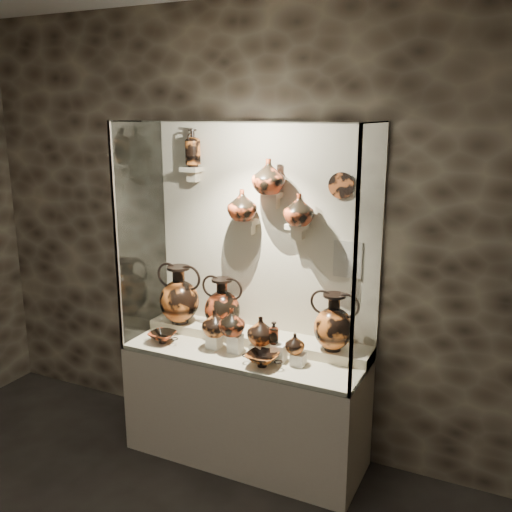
{
  "coord_description": "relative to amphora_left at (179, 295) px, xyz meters",
  "views": [
    {
      "loc": [
        1.68,
        -1.12,
        2.45
      ],
      "look_at": [
        0.06,
        2.22,
        1.51
      ],
      "focal_mm": 40.0,
      "sensor_mm": 36.0,
      "label": 1
    }
  ],
  "objects": [
    {
      "name": "pedestal_b",
      "position": [
        0.56,
        -0.16,
        -0.23
      ],
      "size": [
        0.09,
        0.09,
        0.13
      ],
      "primitive_type": "cube",
      "color": "white",
      "rests_on": "front_tier"
    },
    {
      "name": "ovoid_vase_a",
      "position": [
        0.5,
        0.07,
        0.7
      ],
      "size": [
        0.27,
        0.27,
        0.22
      ],
      "primitive_type": "imported",
      "rotation": [
        0.0,
        0.0,
        0.39
      ],
      "color": "#A43C1C",
      "rests_on": "bracket_ca"
    },
    {
      "name": "kylix_left",
      "position": [
        0.01,
        -0.24,
        -0.24
      ],
      "size": [
        0.28,
        0.25,
        0.1
      ],
      "primitive_type": null,
      "rotation": [
        0.0,
        0.0,
        0.18
      ],
      "color": "#A43C1C",
      "rests_on": "front_tier"
    },
    {
      "name": "ovoid_vase_c",
      "position": [
        0.92,
        0.08,
        0.7
      ],
      "size": [
        0.24,
        0.24,
        0.21
      ],
      "primitive_type": "imported",
      "rotation": [
        0.0,
        0.0,
        0.2
      ],
      "color": "#A43C1C",
      "rests_on": "bracket_cc"
    },
    {
      "name": "glass_front",
      "position": [
        0.61,
        -0.41,
        0.48
      ],
      "size": [
        1.7,
        0.01,
        1.6
      ],
      "primitive_type": "cube",
      "color": "white",
      "rests_on": "plinth"
    },
    {
      "name": "wall_plate",
      "position": [
        1.17,
        0.18,
        0.86
      ],
      "size": [
        0.17,
        0.02,
        0.17
      ],
      "primitive_type": "cylinder",
      "rotation": [
        1.57,
        0.0,
        0.0
      ],
      "color": "#9F491F",
      "rests_on": "back_panel"
    },
    {
      "name": "amphora_right",
      "position": [
        1.2,
        0.02,
        -0.03
      ],
      "size": [
        0.37,
        0.37,
        0.4
      ],
      "primitive_type": null,
      "rotation": [
        0.0,
        0.0,
        -0.2
      ],
      "color": "#BE5F24",
      "rests_on": "rear_tier"
    },
    {
      "name": "wall_back",
      "position": [
        0.61,
        0.21,
        0.48
      ],
      "size": [
        5.0,
        0.02,
        3.2
      ],
      "primitive_type": "cube",
      "color": "#2B221B",
      "rests_on": "ground"
    },
    {
      "name": "kylix_right",
      "position": [
        0.82,
        -0.29,
        -0.24
      ],
      "size": [
        0.3,
        0.27,
        0.11
      ],
      "primitive_type": null,
      "rotation": [
        0.0,
        0.0,
        -0.15
      ],
      "color": "#BE5F24",
      "rests_on": "front_tier"
    },
    {
      "name": "glass_top",
      "position": [
        0.61,
        -0.11,
        1.27
      ],
      "size": [
        1.7,
        0.6,
        0.01
      ],
      "primitive_type": "cube",
      "color": "white",
      "rests_on": "back_panel"
    },
    {
      "name": "glass_right",
      "position": [
        1.45,
        -0.11,
        0.48
      ],
      "size": [
        0.01,
        0.6,
        1.6
      ],
      "primitive_type": "cube",
      "color": "white",
      "rests_on": "plinth"
    },
    {
      "name": "pedestal_c",
      "position": [
        0.73,
        -0.16,
        -0.25
      ],
      "size": [
        0.09,
        0.09,
        0.09
      ],
      "primitive_type": "cube",
      "color": "white",
      "rests_on": "front_tier"
    },
    {
      "name": "frame_post_left",
      "position": [
        -0.23,
        -0.4,
        0.48
      ],
      "size": [
        0.02,
        0.02,
        1.6
      ],
      "primitive_type": "cube",
      "color": "gray",
      "rests_on": "plinth"
    },
    {
      "name": "amphora_left",
      "position": [
        0.0,
        0.0,
        0.0
      ],
      "size": [
        0.45,
        0.45,
        0.45
      ],
      "primitive_type": null,
      "rotation": [
        0.0,
        0.0,
        -0.3
      ],
      "color": "#BE5F24",
      "rests_on": "rear_tier"
    },
    {
      "name": "rear_tier",
      "position": [
        0.61,
        0.06,
        -0.27
      ],
      "size": [
        1.7,
        0.25,
        0.1
      ],
      "primitive_type": "cube",
      "color": "beige",
      "rests_on": "plinth"
    },
    {
      "name": "jug_a",
      "position": [
        0.41,
        -0.18,
        -0.1
      ],
      "size": [
        0.23,
        0.23,
        0.19
      ],
      "primitive_type": "imported",
      "rotation": [
        0.0,
        0.0,
        0.36
      ],
      "color": "#BE5F24",
      "rests_on": "pedestal_a"
    },
    {
      "name": "front_tier",
      "position": [
        0.61,
        -0.11,
        -0.31
      ],
      "size": [
        1.68,
        0.58,
        0.03
      ],
      "primitive_type": "cube",
      "color": "beige",
      "rests_on": "plinth"
    },
    {
      "name": "lekythos_small",
      "position": [
        0.85,
        -0.17,
        -0.09
      ],
      "size": [
        0.09,
        0.09,
        0.17
      ],
      "primitive_type": null,
      "rotation": [
        0.0,
        0.0,
        -0.12
      ],
      "color": "#A43C1C",
      "rests_on": "pedestal_d"
    },
    {
      "name": "bracket_cb",
      "position": [
        0.71,
        0.13,
        0.78
      ],
      "size": [
        0.1,
        0.12,
        0.04
      ],
      "primitive_type": "cube",
      "color": "#C1B69C",
      "rests_on": "back_panel"
    },
    {
      "name": "jug_b",
      "position": [
        0.54,
        -0.18,
        -0.07
      ],
      "size": [
        0.23,
        0.23,
        0.19
      ],
      "primitive_type": "imported",
      "rotation": [
        0.0,
        0.0,
        -0.26
      ],
      "color": "#A43C1C",
      "rests_on": "pedestal_b"
    },
    {
      "name": "glass_left",
      "position": [
        -0.24,
        -0.11,
        0.48
      ],
      "size": [
        0.01,
        0.6,
        1.6
      ],
      "primitive_type": "cube",
      "color": "white",
      "rests_on": "plinth"
    },
    {
      "name": "bracket_ca",
      "position": [
        0.51,
        0.13,
        0.58
      ],
      "size": [
        0.14,
        0.12,
        0.04
      ],
      "primitive_type": "cube",
      "color": "#C1B69C",
      "rests_on": "back_panel"
    },
    {
      "name": "pedestal_d",
      "position": [
        0.89,
        -0.16,
        -0.23
      ],
      "size": [
        0.09,
        0.09,
        0.12
      ],
      "primitive_type": "cube",
      "color": "white",
      "rests_on": "front_tier"
    },
    {
      "name": "plinth",
      "position": [
        0.61,
        -0.11,
        -0.72
      ],
      "size": [
        1.7,
        0.6,
        0.8
      ],
      "primitive_type": "cube",
      "color": "#C1B69C",
      "rests_on": "floor"
    },
    {
      "name": "lekythos_tall",
      "position": [
        0.08,
        0.12,
        1.1
      ],
      "size": [
        0.16,
        0.16,
        0.3
      ],
      "primitive_type": null,
      "rotation": [
        0.0,
        0.0,
        0.35
      ],
      "color": "#BE5F24",
      "rests_on": "bracket_ul"
    },
    {
      "name": "pedestal_e",
      "position": [
        1.03,
        -0.16,
        -0.25
      ],
      "size": [
        0.09,
        0.09,
        0.08
      ],
      "primitive_type": "cube",
      "color": "white",
      "rests_on": "front_tier"
    },
    {
      "name": "back_panel",
      "position": [
        0.61,
        0.2,
        0.48
      ],
      "size": [
        1.7,
        0.03,
        1.6
      ],
      "primitive_type": "cube",
      "color": "#C1B69C",
      "rests_on": "plinth"
    },
    {
      "name": "pedestal_a",
      "position": [
        0.39,
        -0.16,
        -0.24
      ],
      "size": [
        0.09,
        0.09,
        0.1
      ],
      "primitive_type": "cube",
      "color": "white",
      "rests_on": "front_tier"
    },
    {
      "name": "jug_c",
      "position": [
        0.75,
        -0.15,
        -0.11
      ],
      "size": [
        0.24,
        0.24,
        0.19
      ],
      "primitive_type": "imported",
      "rotation": [
        0.0,
        0.0,
        0.34
      ],
      "color": "#BE5F24",
      "rests_on": "pedestal_c"
    },
    {
      "name": "bracket_cc",
      "position": [
        0.89,
        0.13,
        0.58
      ],
      "size": [
        0.14,
        0.12,
        0.04
      ],
      "primitive_type": "cube",
      "color": "#C1B69C",
      "rests_on": "back_panel"
    },
    {
      "name": "ovoid_vase_b",
      "position": [
        0.7,
        0.07,
        0.91
      ],
      "size": [
        0.28,
        0.28,
        0.23
      ],
      "primitive_type": "imported",
      "rotation": [
        0.0,
        0.0,
        -0.32
      ],
      "color": "#A43C1C",
      "rests_on": "bracket_cb"
    },
    {
      "name": "info_placard",
      "position": [
        1.23,
        0.18,
        0.37
      ],
      "size": [
        0.19,
        0.01,
        0.25
      ],
      "primitive_type": "cube",
      "color": "beige",
      "rests_on": "back_panel"
    },
    {
      "name": "jug_e",
      "position": [
        1.0,
        -0.16,
        -0.15
      ],
      "size": [
        0.17,
        0.17,
        0.14
      ],
      "primitive_type": "imported",
      "rotation": [
        0.0,
        0.0,
        -0.37
      ],
      "color": "#BE5F24",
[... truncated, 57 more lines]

